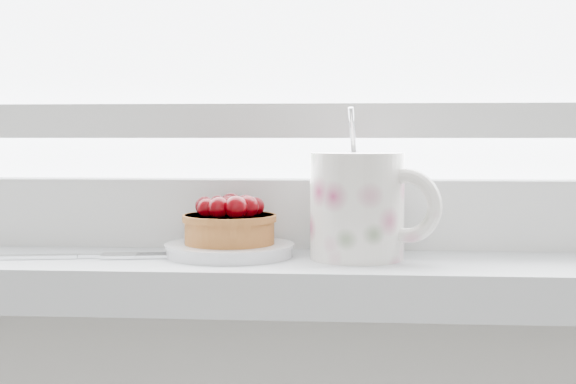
# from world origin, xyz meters

# --- Properties ---
(saucer) EXTENTS (0.12, 0.12, 0.01)m
(saucer) POSITION_xyz_m (-0.04, 1.89, 0.95)
(saucer) COLOR white
(saucer) RESTS_ON windowsill
(raspberry_tart) EXTENTS (0.09, 0.09, 0.05)m
(raspberry_tart) POSITION_xyz_m (-0.04, 1.89, 0.97)
(raspberry_tart) COLOR #955220
(raspberry_tart) RESTS_ON saucer
(floral_mug) EXTENTS (0.14, 0.12, 0.14)m
(floral_mug) POSITION_xyz_m (0.08, 1.89, 0.99)
(floral_mug) COLOR white
(floral_mug) RESTS_ON windowsill
(fork) EXTENTS (0.21, 0.06, 0.00)m
(fork) POSITION_xyz_m (-0.20, 1.87, 0.94)
(fork) COLOR silver
(fork) RESTS_ON windowsill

